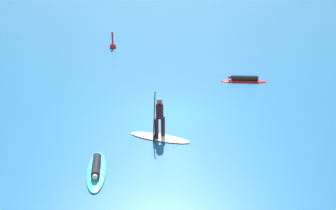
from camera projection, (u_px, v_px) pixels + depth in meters
ground_plane at (168, 114)px, 22.65m from camera, size 120.00×120.00×0.00m
surfer_on_teal_board at (96, 169)px, 17.49m from camera, size 1.17×3.14×0.42m
surfer_on_red_board at (244, 79)px, 27.09m from camera, size 2.66×0.68×0.38m
surfer_on_white_board at (160, 127)px, 20.00m from camera, size 2.83×1.43×2.25m
marker_buoy at (113, 46)px, 33.91m from camera, size 0.48×0.48×1.35m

